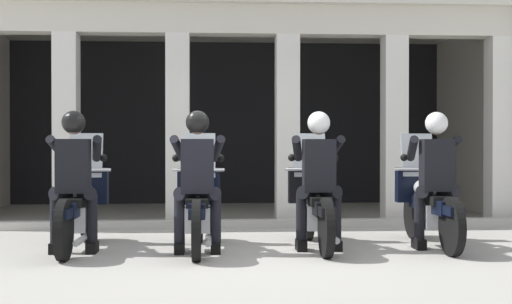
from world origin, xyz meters
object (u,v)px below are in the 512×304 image
at_px(motorcycle_center_left, 198,206).
at_px(police_officer_center_right, 319,168).
at_px(motorcycle_far_left, 79,206).
at_px(motorcycle_center_right, 315,204).
at_px(police_officer_center_left, 198,169).
at_px(police_officer_far_left, 74,169).
at_px(police_officer_far_right, 436,168).
at_px(motorcycle_far_right, 428,204).

bearing_deg(motorcycle_center_left, police_officer_center_right, 6.99).
distance_m(motorcycle_far_left, motorcycle_center_right, 2.75).
xyz_separation_m(motorcycle_far_left, police_officer_center_left, (1.37, -0.39, 0.44)).
bearing_deg(police_officer_far_left, police_officer_far_right, 14.09).
distance_m(motorcycle_center_right, police_officer_far_right, 1.46).
bearing_deg(motorcycle_far_left, police_officer_center_right, 7.97).
distance_m(motorcycle_far_left, police_officer_far_left, 0.52).
distance_m(motorcycle_center_left, motorcycle_center_right, 1.38).
bearing_deg(motorcycle_center_right, police_officer_center_left, -148.61).
distance_m(police_officer_center_left, police_officer_far_right, 2.75).
bearing_deg(police_officer_center_right, motorcycle_center_left, -171.76).
relative_size(motorcycle_center_right, police_officer_center_right, 1.29).
bearing_deg(motorcycle_far_right, police_officer_far_right, -75.33).
relative_size(police_officer_center_left, motorcycle_far_right, 0.78).
xyz_separation_m(police_officer_center_right, police_officer_far_right, (1.37, 0.02, 0.00)).
bearing_deg(motorcycle_center_right, police_officer_far_left, -158.78).
height_order(police_officer_center_right, motorcycle_far_right, police_officer_center_right).
distance_m(police_officer_center_left, motorcycle_center_right, 1.50).
bearing_deg(motorcycle_far_right, police_officer_far_left, -160.55).
height_order(police_officer_center_left, police_officer_center_right, same).
bearing_deg(motorcycle_center_right, police_officer_far_right, 4.30).
height_order(motorcycle_center_right, police_officer_far_right, police_officer_far_right).
xyz_separation_m(motorcycle_center_left, motorcycle_far_right, (2.75, 0.15, 0.00)).
distance_m(police_officer_far_left, motorcycle_center_right, 2.80).
distance_m(motorcycle_center_left, police_officer_center_right, 1.45).
bearing_deg(motorcycle_far_left, police_officer_far_right, 10.15).
distance_m(motorcycle_center_left, motorcycle_far_right, 2.75).
xyz_separation_m(police_officer_far_left, police_officer_far_right, (4.12, 0.04, 0.00)).
relative_size(police_officer_far_left, motorcycle_center_left, 0.78).
bearing_deg(police_officer_center_left, motorcycle_center_right, 30.14).
xyz_separation_m(police_officer_far_left, motorcycle_far_right, (4.12, 0.33, -0.44)).
distance_m(police_officer_far_left, police_officer_center_left, 1.38).
relative_size(motorcycle_far_left, motorcycle_far_right, 1.00).
distance_m(police_officer_far_left, police_officer_center_right, 2.75).
distance_m(police_officer_far_left, motorcycle_center_left, 1.45).
bearing_deg(police_officer_far_left, police_officer_center_right, 13.87).
bearing_deg(motorcycle_center_right, motorcycle_center_left, -159.97).
xyz_separation_m(police_officer_center_left, motorcycle_center_right, (1.37, 0.41, -0.44)).
distance_m(motorcycle_center_left, police_officer_center_left, 0.52).
height_order(motorcycle_far_left, police_officer_far_left, police_officer_far_left).
xyz_separation_m(motorcycle_center_left, police_officer_center_right, (1.37, -0.16, 0.44)).
bearing_deg(police_officer_center_right, police_officer_far_right, 16.01).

